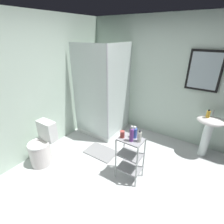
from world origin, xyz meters
The scene contains 14 objects.
ground_plane centered at (0.00, 0.00, -0.01)m, with size 4.20×4.20×0.02m, color silver.
wall_back centered at (0.01, 1.85, 1.25)m, with size 4.20×0.14×2.50m.
wall_left centered at (-1.85, 0.00, 1.25)m, with size 0.10×4.20×2.50m, color silver.
shower_stall centered at (-1.18, 1.18, 0.46)m, with size 0.92×0.92×2.00m.
pedestal_sink centered at (0.92, 1.52, 0.58)m, with size 0.46×0.37×0.81m.
sink_faucet centered at (0.92, 1.64, 0.86)m, with size 0.03×0.03×0.10m, color silver.
toilet centered at (-1.48, -0.29, 0.31)m, with size 0.37×0.49×0.76m.
storage_cart centered at (0.00, 0.24, 0.44)m, with size 0.38×0.28×0.74m.
hand_soap_bottle centered at (0.85, 1.49, 0.87)m, with size 0.06×0.06×0.14m.
lotion_bottle_white centered at (0.12, 0.25, 0.82)m, with size 0.06×0.06×0.19m.
conditioner_bottle_purple centered at (0.02, 0.20, 0.85)m, with size 0.06×0.06×0.25m.
shampoo_bottle_blue centered at (0.02, 0.31, 0.82)m, with size 0.08×0.08×0.18m.
rinse_cup centered at (-0.13, 0.21, 0.79)m, with size 0.07×0.07×0.11m, color #B24742.
bath_mat centered at (-0.77, 0.48, 0.01)m, with size 0.60×0.40×0.02m, color gray.
Camera 1 is at (0.91, -1.65, 2.16)m, focal length 27.04 mm.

